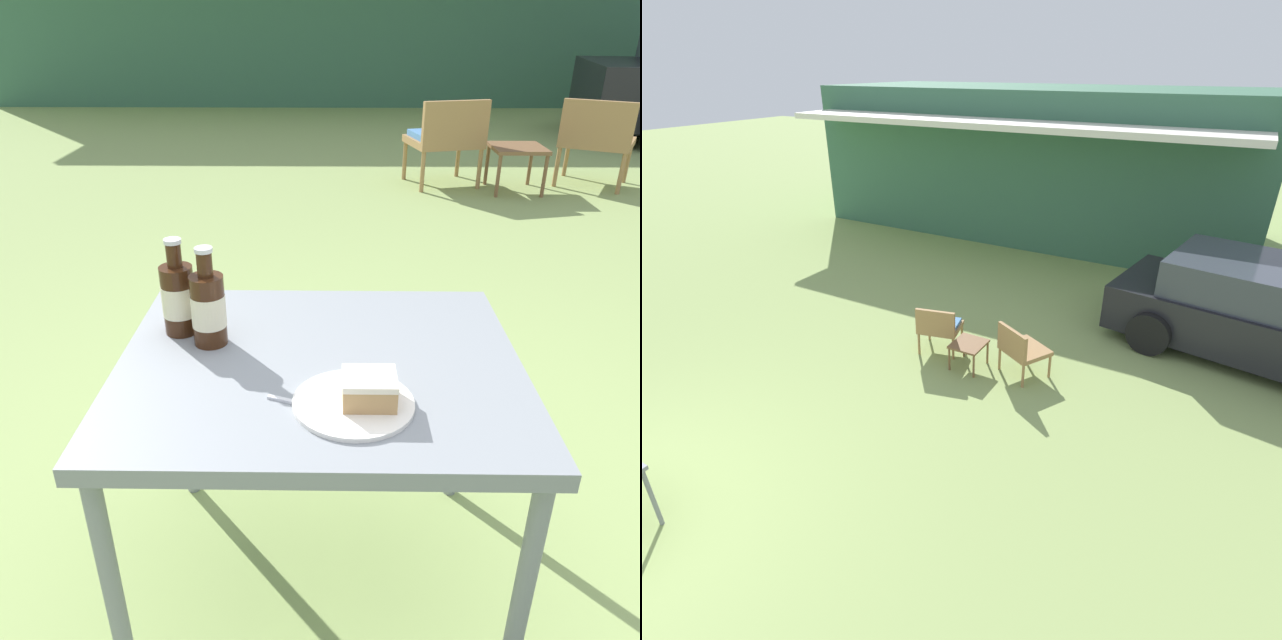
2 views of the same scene
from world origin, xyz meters
The scene contains 5 objects.
cabin_building centered at (-0.17, 10.93, 1.66)m, with size 10.18×5.18×3.30m.
parked_car centered at (4.97, 6.38, 0.66)m, with size 4.22×2.49×1.36m.
wicker_chair_cushioned centered at (1.01, 4.24, 0.42)m, with size 0.67×0.62×0.73m.
wicker_chair_plain centered at (2.28, 4.22, 0.42)m, with size 0.74×0.72×0.73m.
garden_side_table centered at (1.58, 4.07, 0.33)m, with size 0.43×0.46×0.37m.
Camera 2 is at (4.39, -1.11, 3.75)m, focal length 28.00 mm.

